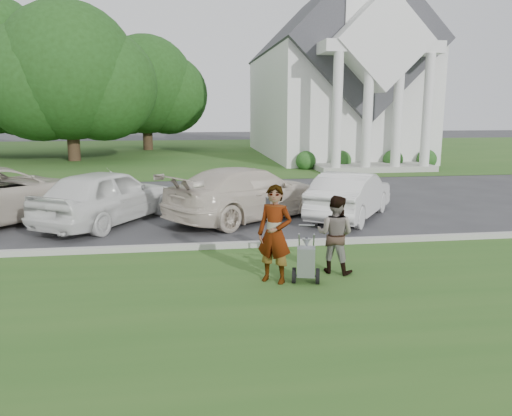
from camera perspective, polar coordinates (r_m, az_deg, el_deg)
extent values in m
plane|color=#333335|center=(11.40, -2.90, -5.41)|extent=(120.00, 120.00, 0.00)
cube|color=#2A531C|center=(8.58, -1.11, -11.11)|extent=(80.00, 7.00, 0.01)
cube|color=#2A531C|center=(38.03, -6.48, 6.33)|extent=(80.00, 30.00, 0.01)
cube|color=#9E9E93|center=(11.90, -3.14, -4.30)|extent=(80.00, 0.18, 0.15)
cube|color=white|center=(36.26, 8.18, 11.57)|extent=(9.00, 16.00, 7.00)
cube|color=#38383D|center=(36.45, 8.35, 17.08)|extent=(9.19, 17.00, 9.19)
cube|color=#9E9E93|center=(27.70, 13.22, 4.55)|extent=(6.20, 2.60, 0.30)
cylinder|color=white|center=(25.80, 9.25, 10.57)|extent=(0.50, 0.50, 6.00)
cylinder|color=white|center=(26.31, 12.64, 10.46)|extent=(0.50, 0.50, 6.00)
cylinder|color=white|center=(26.91, 15.89, 10.32)|extent=(0.50, 0.50, 6.00)
cylinder|color=white|center=(27.58, 18.98, 10.15)|extent=(0.50, 0.50, 6.00)
cube|color=white|center=(27.51, 13.98, 17.32)|extent=(6.20, 2.00, 0.60)
cube|color=white|center=(27.54, 14.01, 17.94)|extent=(5.09, 2.20, 5.09)
sphere|color=#1E4C19|center=(27.49, 5.72, 5.37)|extent=(1.10, 1.10, 1.10)
sphere|color=#1E4C19|center=(28.02, 9.71, 5.38)|extent=(1.10, 1.10, 1.10)
sphere|color=#1E4C19|center=(29.06, 15.39, 5.35)|extent=(1.10, 1.10, 1.10)
sphere|color=#1E4C19|center=(29.91, 18.93, 5.30)|extent=(1.10, 1.10, 1.10)
cylinder|color=#332316|center=(33.67, -20.18, 7.79)|extent=(0.76, 0.76, 3.20)
sphere|color=#1C3E13|center=(33.70, -20.65, 14.43)|extent=(8.40, 8.40, 8.40)
sphere|color=#1C3E13|center=(33.61, -17.21, 13.22)|extent=(6.89, 6.89, 6.89)
sphere|color=#1C3E13|center=(33.77, -23.54, 13.14)|extent=(7.22, 7.22, 7.22)
sphere|color=#1C3E13|center=(37.86, -25.47, 13.19)|extent=(7.54, 7.54, 7.54)
cylinder|color=#332316|center=(41.03, -12.30, 8.60)|extent=(0.76, 0.76, 3.00)
sphere|color=#1C3E13|center=(41.03, -12.52, 13.61)|extent=(7.60, 7.60, 7.60)
sphere|color=#1C3E13|center=(41.21, -10.01, 12.63)|extent=(6.23, 6.23, 6.23)
sphere|color=#1C3E13|center=(40.85, -14.69, 12.72)|extent=(6.54, 6.54, 6.54)
cylinder|color=black|center=(9.61, 4.36, -7.69)|extent=(0.14, 0.31, 0.30)
cylinder|color=black|center=(9.61, 7.05, -7.74)|extent=(0.14, 0.31, 0.30)
cylinder|color=#2D2D33|center=(9.61, 5.71, -7.72)|extent=(0.50, 0.16, 0.04)
cube|color=#94979C|center=(9.52, 5.74, -6.13)|extent=(0.39, 0.35, 0.56)
cone|color=#94979C|center=(9.42, 5.79, -3.97)|extent=(0.21, 0.21, 0.16)
cylinder|color=#2D2D33|center=(9.40, 5.80, -3.49)|extent=(0.04, 0.04, 0.06)
cylinder|color=#94979C|center=(9.92, 4.96, -3.88)|extent=(0.21, 0.73, 0.54)
cylinder|color=#94979C|center=(9.92, 6.61, -3.91)|extent=(0.21, 0.73, 0.54)
cylinder|color=#94979C|center=(10.21, 5.83, -1.97)|extent=(0.32, 0.11, 0.03)
imported|color=#999999|center=(9.41, 2.15, -3.10)|extent=(0.82, 0.75, 1.87)
imported|color=#999999|center=(10.12, 9.02, -3.06)|extent=(0.97, 0.92, 1.58)
cylinder|color=#94979C|center=(11.14, 1.36, -2.63)|extent=(0.04, 0.04, 1.18)
cube|color=#2D2D33|center=(11.00, 1.37, 0.77)|extent=(0.10, 0.07, 0.18)
cylinder|color=#94979C|center=(10.98, 1.38, 1.23)|extent=(0.09, 0.09, 0.03)
imported|color=white|center=(14.93, -16.68, 1.32)|extent=(4.06, 5.05, 1.61)
imported|color=beige|center=(14.95, -0.92, 1.72)|extent=(5.66, 4.89, 1.56)
imported|color=silver|center=(15.35, 10.75, 1.47)|extent=(3.66, 4.35, 1.41)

